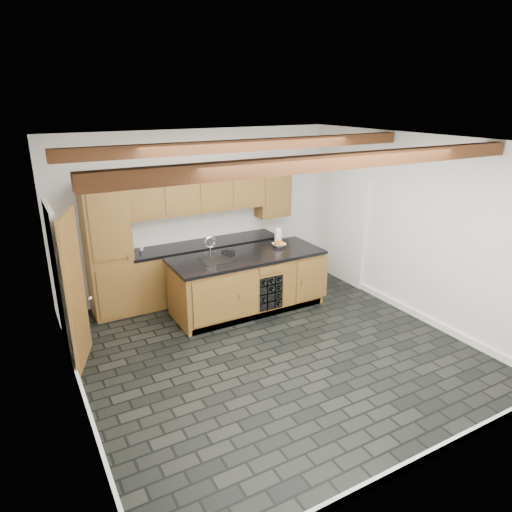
{
  "coord_description": "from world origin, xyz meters",
  "views": [
    {
      "loc": [
        -2.88,
        -4.73,
        3.3
      ],
      "look_at": [
        0.18,
        0.8,
        1.08
      ],
      "focal_mm": 32.0,
      "sensor_mm": 36.0,
      "label": 1
    }
  ],
  "objects_px": {
    "kitchen_scale": "(228,251)",
    "fruit_bowl": "(279,245)",
    "paper_towel": "(278,236)",
    "island": "(248,282)"
  },
  "relations": [
    {
      "from": "island",
      "to": "paper_towel",
      "type": "xyz_separation_m",
      "value": [
        0.74,
        0.3,
        0.59
      ]
    },
    {
      "from": "kitchen_scale",
      "to": "fruit_bowl",
      "type": "xyz_separation_m",
      "value": [
        0.89,
        -0.1,
        -0.0
      ]
    },
    {
      "from": "paper_towel",
      "to": "island",
      "type": "bearing_deg",
      "value": -158.08
    },
    {
      "from": "island",
      "to": "kitchen_scale",
      "type": "height_order",
      "value": "kitchen_scale"
    },
    {
      "from": "island",
      "to": "kitchen_scale",
      "type": "xyz_separation_m",
      "value": [
        -0.23,
        0.23,
        0.49
      ]
    },
    {
      "from": "fruit_bowl",
      "to": "kitchen_scale",
      "type": "bearing_deg",
      "value": 173.37
    },
    {
      "from": "kitchen_scale",
      "to": "fruit_bowl",
      "type": "distance_m",
      "value": 0.9
    },
    {
      "from": "island",
      "to": "kitchen_scale",
      "type": "relative_size",
      "value": 11.68
    },
    {
      "from": "island",
      "to": "fruit_bowl",
      "type": "distance_m",
      "value": 0.83
    },
    {
      "from": "kitchen_scale",
      "to": "paper_towel",
      "type": "distance_m",
      "value": 0.98
    }
  ]
}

